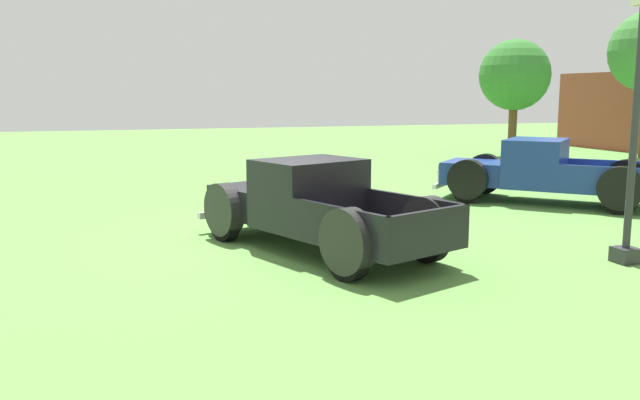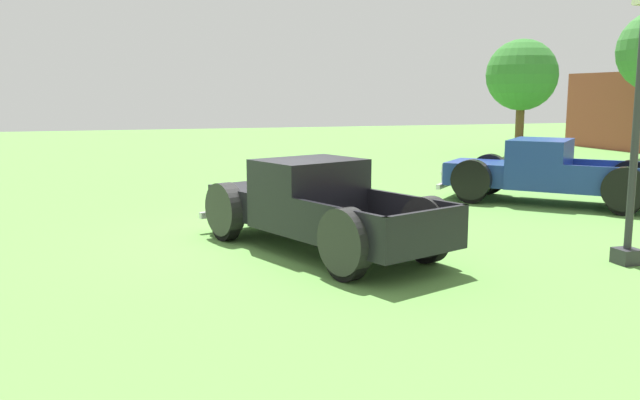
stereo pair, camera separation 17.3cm
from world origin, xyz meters
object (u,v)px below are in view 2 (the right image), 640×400
at_px(pickup_truck_behind_left, 536,173).
at_px(oak_tree_west, 522,75).
at_px(pickup_truck_foreground, 307,205).
at_px(trash_can, 528,160).
at_px(lamp_post_near, 637,117).

distance_m(pickup_truck_behind_left, oak_tree_west, 12.92).
bearing_deg(pickup_truck_foreground, trash_can, 129.04).
relative_size(pickup_truck_behind_left, trash_can, 5.27).
bearing_deg(pickup_truck_foreground, pickup_truck_behind_left, 113.59).
distance_m(trash_can, oak_tree_west, 6.98).
distance_m(pickup_truck_foreground, trash_can, 13.20).
xyz_separation_m(pickup_truck_behind_left, trash_can, (-5.32, 3.40, -0.28)).
xyz_separation_m(lamp_post_near, trash_can, (-10.98, 5.65, -1.87)).
height_order(trash_can, oak_tree_west, oak_tree_west).
height_order(pickup_truck_foreground, lamp_post_near, lamp_post_near).
xyz_separation_m(pickup_truck_behind_left, lamp_post_near, (5.66, -2.25, 1.59)).
bearing_deg(pickup_truck_behind_left, lamp_post_near, -21.67).
xyz_separation_m(pickup_truck_foreground, pickup_truck_behind_left, (-2.99, 6.84, 0.01)).
relative_size(lamp_post_near, trash_can, 4.72).
relative_size(pickup_truck_behind_left, oak_tree_west, 1.00).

